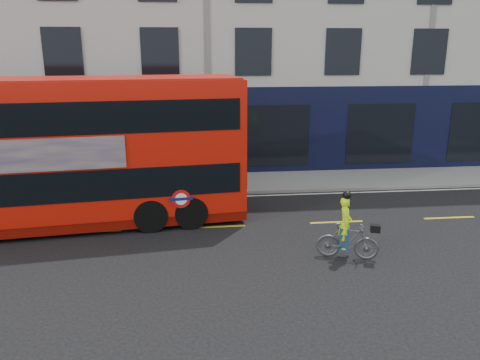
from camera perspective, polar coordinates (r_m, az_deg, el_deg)
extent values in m
plane|color=black|center=(14.01, -2.36, -7.94)|extent=(120.00, 120.00, 0.00)
cube|color=gray|center=(20.12, -3.58, -0.39)|extent=(60.00, 3.00, 0.12)
cube|color=gray|center=(18.68, -3.37, -1.64)|extent=(60.00, 0.12, 0.13)
cube|color=#AEADA4|center=(25.91, -4.57, 19.79)|extent=(50.00, 10.00, 15.00)
cube|color=black|center=(21.13, -3.85, 5.78)|extent=(50.00, 0.08, 4.00)
cube|color=silver|center=(18.41, -3.32, -2.09)|extent=(58.00, 0.10, 0.01)
cube|color=red|center=(15.90, -21.44, 3.63)|extent=(11.98, 4.02, 4.22)
cube|color=#620903|center=(16.48, -20.66, -4.11)|extent=(11.98, 3.96, 0.32)
cube|color=black|center=(16.10, -21.12, 0.38)|extent=(11.52, 4.00, 0.96)
cube|color=black|center=(15.73, -21.84, 7.53)|extent=(11.52, 4.00, 0.96)
cube|color=#A2150B|center=(15.63, -22.23, 11.28)|extent=(11.74, 3.88, 0.09)
cube|color=black|center=(16.28, -0.17, 1.60)|extent=(0.32, 2.39, 0.96)
cube|color=black|center=(15.91, -0.18, 8.72)|extent=(0.32, 2.39, 0.96)
cube|color=tan|center=(14.78, -26.30, 2.56)|extent=(6.37, 0.78, 0.96)
cylinder|color=red|center=(14.82, -7.19, -2.31)|extent=(0.60, 0.09, 0.60)
cylinder|color=white|center=(14.81, -7.19, -2.31)|extent=(0.38, 0.06, 0.38)
cube|color=#0C1459|center=(14.81, -7.18, -2.32)|extent=(0.75, 0.11, 0.10)
cylinder|color=black|center=(16.30, -6.49, -2.58)|extent=(1.38, 2.83, 1.07)
cylinder|color=black|center=(16.23, -10.99, -2.86)|extent=(1.38, 2.83, 1.07)
imported|color=#4C4F51|center=(13.32, 12.96, -7.26)|extent=(1.76, 0.97, 1.02)
imported|color=#AEE00E|center=(13.12, 12.71, -5.11)|extent=(0.49, 0.60, 1.44)
cube|color=black|center=(13.21, 16.18, -5.69)|extent=(0.30, 0.27, 0.20)
cube|color=#1D324D|center=(13.29, 12.59, -6.92)|extent=(0.36, 0.41, 0.64)
sphere|color=black|center=(12.87, 12.92, -1.81)|extent=(0.24, 0.24, 0.24)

